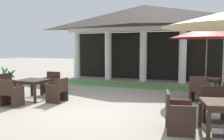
# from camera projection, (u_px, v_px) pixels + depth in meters

# --- Properties ---
(ground_plane) EXTENTS (60.00, 60.00, 0.00)m
(ground_plane) POSITION_uv_depth(u_px,v_px,m) (83.00, 113.00, 6.73)
(ground_plane) COLOR #9E9384
(background_pavilion) EXTENTS (9.62, 2.95, 4.19)m
(background_pavilion) POSITION_uv_depth(u_px,v_px,m) (144.00, 23.00, 13.01)
(background_pavilion) COLOR white
(background_pavilion) RESTS_ON ground
(lawn_strip) EXTENTS (11.42, 1.60, 0.01)m
(lawn_strip) POSITION_uv_depth(u_px,v_px,m) (134.00, 86.00, 11.61)
(lawn_strip) COLOR #519347
(lawn_strip) RESTS_ON ground
(patio_table_near_foreground) EXTENTS (0.93, 0.93, 0.72)m
(patio_table_near_foreground) POSITION_uv_depth(u_px,v_px,m) (33.00, 82.00, 8.43)
(patio_table_near_foreground) COLOR #38281E
(patio_table_near_foreground) RESTS_ON ground
(patio_chair_near_foreground_north) EXTENTS (0.63, 0.50, 0.89)m
(patio_chair_near_foreground_north) POSITION_uv_depth(u_px,v_px,m) (51.00, 84.00, 9.42)
(patio_chair_near_foreground_north) COLOR #38281E
(patio_chair_near_foreground_north) RESTS_ON ground
(patio_chair_near_foreground_south) EXTENTS (0.57, 0.53, 0.87)m
(patio_chair_near_foreground_south) POSITION_uv_depth(u_px,v_px,m) (11.00, 94.00, 7.48)
(patio_chair_near_foreground_south) COLOR #38281E
(patio_chair_near_foreground_south) RESTS_ON ground
(patio_chair_near_foreground_east) EXTENTS (0.54, 0.59, 0.83)m
(patio_chair_near_foreground_east) POSITION_uv_depth(u_px,v_px,m) (58.00, 91.00, 8.07)
(patio_chair_near_foreground_east) COLOR #38281E
(patio_chair_near_foreground_east) RESTS_ON ground
(patio_chair_near_foreground_west) EXTENTS (0.57, 0.59, 0.90)m
(patio_chair_near_foreground_west) POSITION_uv_depth(u_px,v_px,m) (10.00, 87.00, 8.84)
(patio_chair_near_foreground_west) COLOR #38281E
(patio_chair_near_foreground_west) RESTS_ON ground
(patio_table_mid_left) EXTENTS (1.09, 1.09, 0.75)m
(patio_table_mid_left) POSITION_uv_depth(u_px,v_px,m) (205.00, 80.00, 8.83)
(patio_table_mid_left) COLOR #38281E
(patio_table_mid_left) RESTS_ON ground
(patio_umbrella_mid_left) EXTENTS (2.75, 2.75, 2.68)m
(patio_umbrella_mid_left) POSITION_uv_depth(u_px,v_px,m) (207.00, 33.00, 8.67)
(patio_umbrella_mid_left) COLOR #2D2D2D
(patio_umbrella_mid_left) RESTS_ON ground
(patio_chair_mid_left_south) EXTENTS (0.68, 0.68, 0.91)m
(patio_chair_mid_left_south) POSITION_uv_depth(u_px,v_px,m) (199.00, 90.00, 8.06)
(patio_chair_mid_left_south) COLOR #38281E
(patio_chair_mid_left_south) RESTS_ON ground
(patio_chair_mid_right_west) EXTENTS (0.70, 0.74, 0.89)m
(patio_chair_mid_right_west) POSITION_uv_depth(u_px,v_px,m) (178.00, 113.00, 5.17)
(patio_chair_mid_right_west) COLOR #38281E
(patio_chair_mid_right_west) RESTS_ON ground
(patio_chair_mid_right_north) EXTENTS (0.69, 0.61, 0.86)m
(patio_chair_mid_right_north) POSITION_uv_depth(u_px,v_px,m) (213.00, 105.00, 5.97)
(patio_chair_mid_right_north) COLOR #38281E
(patio_chair_mid_right_north) RESTS_ON ground
(potted_palm_left_edge) EXTENTS (0.54, 0.54, 1.12)m
(potted_palm_left_edge) POSITION_uv_depth(u_px,v_px,m) (8.00, 86.00, 9.70)
(potted_palm_left_edge) COLOR #47423D
(potted_palm_left_edge) RESTS_ON ground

